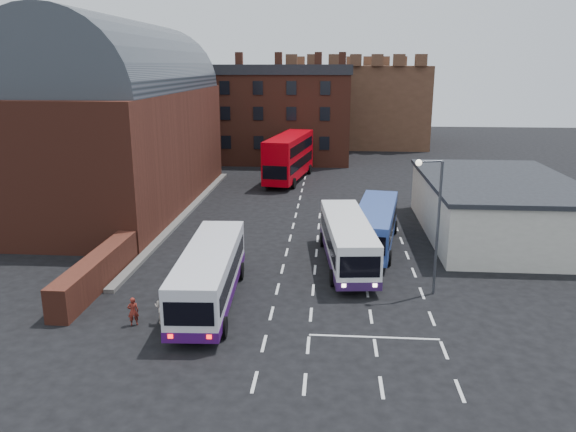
# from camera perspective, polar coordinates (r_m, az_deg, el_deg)

# --- Properties ---
(ground) EXTENTS (180.00, 180.00, 0.00)m
(ground) POSITION_cam_1_polar(r_m,az_deg,el_deg) (29.57, -1.52, -9.20)
(ground) COLOR black
(railway_station) EXTENTS (12.00, 28.00, 16.00)m
(railway_station) POSITION_cam_1_polar(r_m,az_deg,el_deg) (51.40, -16.74, 9.43)
(railway_station) COLOR #602B1E
(railway_station) RESTS_ON ground
(forecourt_wall) EXTENTS (1.20, 10.00, 1.80)m
(forecourt_wall) POSITION_cam_1_polar(r_m,az_deg,el_deg) (33.57, -18.83, -5.35)
(forecourt_wall) COLOR #602B1E
(forecourt_wall) RESTS_ON ground
(cream_building) EXTENTS (10.40, 16.40, 4.25)m
(cream_building) POSITION_cam_1_polar(r_m,az_deg,el_deg) (43.73, 20.44, 0.91)
(cream_building) COLOR beige
(cream_building) RESTS_ON ground
(brick_terrace) EXTENTS (22.00, 10.00, 11.00)m
(brick_terrace) POSITION_cam_1_polar(r_m,az_deg,el_deg) (73.63, -2.52, 9.91)
(brick_terrace) COLOR brown
(brick_terrace) RESTS_ON ground
(castle_keep) EXTENTS (22.00, 22.00, 12.00)m
(castle_keep) POSITION_cam_1_polar(r_m,az_deg,el_deg) (93.05, 6.49, 11.23)
(castle_keep) COLOR brown
(castle_keep) RESTS_ON ground
(bus_white_outbound) EXTENTS (3.16, 10.99, 2.97)m
(bus_white_outbound) POSITION_cam_1_polar(r_m,az_deg,el_deg) (29.66, -7.98, -5.61)
(bus_white_outbound) COLOR silver
(bus_white_outbound) RESTS_ON ground
(bus_white_inbound) EXTENTS (3.53, 10.94, 2.93)m
(bus_white_inbound) POSITION_cam_1_polar(r_m,az_deg,el_deg) (35.02, 6.04, -2.31)
(bus_white_inbound) COLOR white
(bus_white_inbound) RESTS_ON ground
(bus_blue) EXTENTS (4.01, 10.76, 2.87)m
(bus_blue) POSITION_cam_1_polar(r_m,az_deg,el_deg) (38.68, 8.86, -0.79)
(bus_blue) COLOR #2D4998
(bus_blue) RESTS_ON ground
(bus_red_double) EXTENTS (4.66, 12.52, 4.89)m
(bus_red_double) POSITION_cam_1_polar(r_m,az_deg,el_deg) (60.52, 0.12, 6.02)
(bus_red_double) COLOR #BF000B
(bus_red_double) RESTS_ON ground
(street_lamp) EXTENTS (1.49, 0.54, 7.48)m
(street_lamp) POSITION_cam_1_polar(r_m,az_deg,el_deg) (30.61, 14.62, 0.13)
(street_lamp) COLOR #43464D
(street_lamp) RESTS_ON ground
(pedestrian_red) EXTENTS (0.61, 0.50, 1.43)m
(pedestrian_red) POSITION_cam_1_polar(r_m,az_deg,el_deg) (28.33, -15.46, -9.32)
(pedestrian_red) COLOR maroon
(pedestrian_red) RESTS_ON ground
(pedestrian_beige) EXTENTS (0.91, 0.75, 1.70)m
(pedestrian_beige) POSITION_cam_1_polar(r_m,az_deg,el_deg) (28.14, -12.61, -9.00)
(pedestrian_beige) COLOR beige
(pedestrian_beige) RESTS_ON ground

